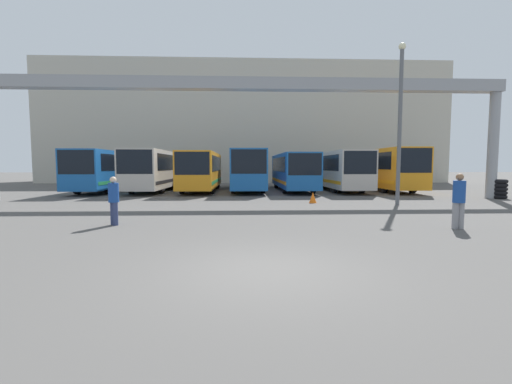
{
  "coord_description": "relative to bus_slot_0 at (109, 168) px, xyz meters",
  "views": [
    {
      "loc": [
        -0.47,
        -6.53,
        2.05
      ],
      "look_at": [
        0.47,
        16.11,
        0.3
      ],
      "focal_mm": 24.0,
      "sensor_mm": 36.0,
      "label": 1
    }
  ],
  "objects": [
    {
      "name": "bus_slot_5",
      "position": [
        18.67,
        0.3,
        -0.01
      ],
      "size": [
        2.46,
        11.64,
        3.14
      ],
      "color": "beige",
      "rests_on": "ground"
    },
    {
      "name": "bus_slot_6",
      "position": [
        22.4,
        -0.08,
        0.1
      ],
      "size": [
        2.56,
        10.87,
        3.34
      ],
      "color": "orange",
      "rests_on": "ground"
    },
    {
      "name": "building_backdrop",
      "position": [
        11.2,
        18.08,
        5.37
      ],
      "size": [
        48.9,
        12.0,
        14.39
      ],
      "color": "#B7B2A3",
      "rests_on": "ground"
    },
    {
      "name": "bus_slot_4",
      "position": [
        14.93,
        -0.08,
        -0.1
      ],
      "size": [
        2.47,
        10.88,
        2.98
      ],
      "color": "#1959A5",
      "rests_on": "ground"
    },
    {
      "name": "bus_slot_2",
      "position": [
        7.47,
        -0.19,
        -0.05
      ],
      "size": [
        2.52,
        10.66,
        3.06
      ],
      "color": "orange",
      "rests_on": "ground"
    },
    {
      "name": "bus_slot_3",
      "position": [
        11.2,
        0.65,
        0.04
      ],
      "size": [
        2.58,
        12.33,
        3.22
      ],
      "color": "#1959A5",
      "rests_on": "ground"
    },
    {
      "name": "tire_stack",
      "position": [
        26.71,
        -7.51,
        -1.22
      ],
      "size": [
        1.04,
        1.04,
        1.2
      ],
      "color": "black",
      "rests_on": "ground"
    },
    {
      "name": "pedestrian_mid_right",
      "position": [
        17.74,
        -17.42,
        -0.87
      ],
      "size": [
        0.37,
        0.37,
        1.8
      ],
      "rotation": [
        0.0,
        0.0,
        3.01
      ],
      "color": "gray",
      "rests_on": "ground"
    },
    {
      "name": "pedestrian_far_center",
      "position": [
        6.33,
        -16.26,
        -0.93
      ],
      "size": [
        0.35,
        0.35,
        1.67
      ],
      "rotation": [
        0.0,
        0.0,
        2.36
      ],
      "color": "navy",
      "rests_on": "ground"
    },
    {
      "name": "bus_slot_0",
      "position": [
        0.0,
        0.0,
        0.0
      ],
      "size": [
        2.56,
        11.03,
        3.16
      ],
      "color": "#1959A5",
      "rests_on": "ground"
    },
    {
      "name": "ground_plane",
      "position": [
        11.2,
        -21.61,
        -1.82
      ],
      "size": [
        200.0,
        200.0,
        0.0
      ],
      "primitive_type": "plane",
      "color": "#514F4C"
    },
    {
      "name": "overhead_gantry",
      "position": [
        11.2,
        -7.47,
        4.28
      ],
      "size": [
        30.75,
        0.8,
        7.22
      ],
      "color": "gray",
      "rests_on": "ground"
    },
    {
      "name": "lamp_post",
      "position": [
        18.9,
        -10.59,
        2.68
      ],
      "size": [
        0.36,
        0.36,
        8.28
      ],
      "color": "#595B60",
      "rests_on": "ground"
    },
    {
      "name": "bus_slot_1",
      "position": [
        3.73,
        0.63,
        0.02
      ],
      "size": [
        2.56,
        12.29,
        3.2
      ],
      "color": "beige",
      "rests_on": "ground"
    },
    {
      "name": "traffic_cone",
      "position": [
        14.63,
        -9.57,
        -1.53
      ],
      "size": [
        0.41,
        0.41,
        0.59
      ],
      "color": "orange",
      "rests_on": "ground"
    }
  ]
}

